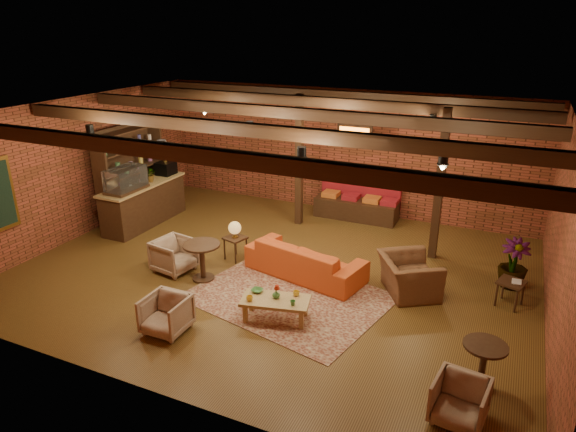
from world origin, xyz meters
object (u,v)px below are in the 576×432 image
at_px(armchair_a, 174,254).
at_px(round_table_right, 484,359).
at_px(side_table_lamp, 235,231).
at_px(armchair_far, 460,399).
at_px(armchair_right, 409,270).
at_px(plant_tall, 522,216).
at_px(sofa, 305,259).
at_px(armchair_b, 166,313).
at_px(side_table_book, 511,283).
at_px(coffee_table, 275,301).
at_px(round_table_left, 202,255).

relative_size(armchair_a, round_table_right, 1.07).
relative_size(side_table_lamp, armchair_far, 1.29).
height_order(side_table_lamp, armchair_right, armchair_right).
bearing_deg(plant_tall, armchair_far, -96.21).
bearing_deg(sofa, side_table_lamp, 9.61).
relative_size(armchair_b, side_table_book, 1.30).
xyz_separation_m(sofa, plant_tall, (3.76, 1.20, 1.09)).
relative_size(armchair_a, armchair_far, 1.13).
relative_size(sofa, round_table_right, 3.44).
xyz_separation_m(round_table_right, armchair_far, (-0.19, -0.79, -0.13)).
distance_m(side_table_book, round_table_right, 2.55).
bearing_deg(armchair_a, coffee_table, -97.41).
height_order(round_table_right, armchair_far, round_table_right).
height_order(round_table_left, armchair_b, round_table_left).
height_order(sofa, armchair_b, sofa).
distance_m(sofa, armchair_a, 2.65).
height_order(sofa, armchair_far, sofa).
bearing_deg(armchair_right, armchair_a, 70.70).
bearing_deg(armchair_b, round_table_left, 104.48).
xyz_separation_m(coffee_table, armchair_far, (3.15, -1.18, -0.02)).
relative_size(side_table_book, plant_tall, 0.19).
distance_m(side_table_lamp, round_table_right, 5.59).
bearing_deg(round_table_right, armchair_far, -103.81).
height_order(armchair_right, armchair_far, armchair_right).
bearing_deg(coffee_table, armchair_right, 44.83).
distance_m(armchair_a, armchair_far, 6.13).
bearing_deg(armchair_b, side_table_book, 32.02).
distance_m(armchair_b, armchair_right, 4.41).
relative_size(coffee_table, side_table_lamp, 1.46).
distance_m(armchair_b, round_table_right, 4.85).
relative_size(round_table_left, armchair_b, 1.08).
xyz_separation_m(coffee_table, round_table_right, (3.35, -0.39, 0.11)).
relative_size(coffee_table, plant_tall, 0.43).
bearing_deg(side_table_lamp, plant_tall, 11.81).
distance_m(side_table_lamp, armchair_b, 2.88).
bearing_deg(side_table_book, side_table_lamp, -176.12).
distance_m(round_table_left, side_table_book, 5.71).
xyz_separation_m(armchair_a, round_table_right, (6.00, -1.18, 0.09)).
bearing_deg(round_table_left, plant_tall, 21.59).
bearing_deg(round_table_right, armchair_right, 123.76).
height_order(armchair_right, plant_tall, plant_tall).
bearing_deg(side_table_book, coffee_table, -149.16).
bearing_deg(round_table_right, armchair_a, 168.88).
height_order(sofa, coffee_table, sofa).
relative_size(side_table_lamp, round_table_right, 1.23).
xyz_separation_m(coffee_table, plant_tall, (3.60, 2.91, 1.09)).
bearing_deg(sofa, round_table_left, 41.35).
bearing_deg(sofa, armchair_far, 151.23).
bearing_deg(round_table_left, coffee_table, -20.62).
xyz_separation_m(sofa, side_table_book, (3.76, 0.44, 0.09)).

